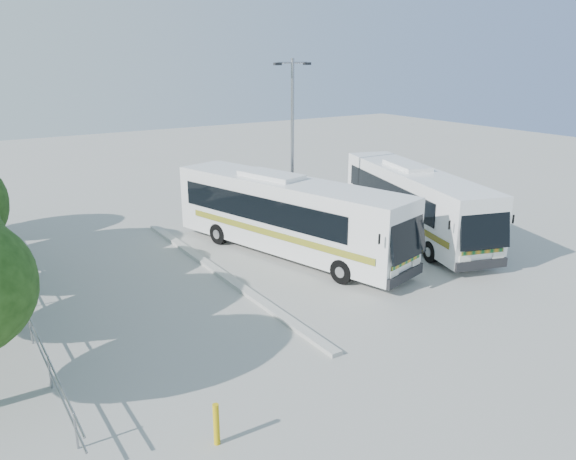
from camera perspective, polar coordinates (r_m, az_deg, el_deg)
ground at (r=23.29m, az=0.47°, el=-5.00°), size 100.00×100.00×0.00m
kerb_divider at (r=23.83m, az=-6.84°, el=-4.41°), size 0.40×16.00×0.15m
railing at (r=23.50m, az=-26.30°, el=-4.74°), size 0.06×22.00×1.00m
coach_main at (r=25.58m, az=0.02°, el=1.60°), size 5.69×12.79×3.49m
coach_adjacent at (r=29.08m, az=12.73°, el=2.94°), size 5.80×12.24×3.35m
lamppost at (r=29.19m, az=0.45°, el=9.38°), size 2.13×0.20×8.72m
bollard at (r=14.08m, az=-7.29°, el=-18.99°), size 0.17×0.17×1.08m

